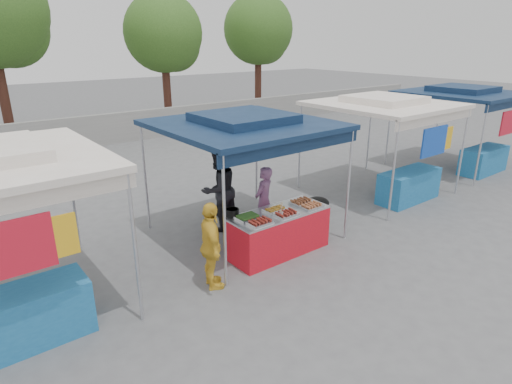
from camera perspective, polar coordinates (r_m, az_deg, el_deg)
ground_plane at (r=8.56m, az=2.50°, el=-7.71°), size 80.00×80.00×0.00m
back_wall at (r=17.79m, az=-21.29°, el=7.55°), size 40.00×0.25×1.20m
main_canopy at (r=8.50m, az=-1.55°, el=9.07°), size 3.20×3.20×2.57m
neighbor_stall_right at (r=11.62m, az=18.00°, el=7.14°), size 3.20×3.20×2.57m
neighbor_stall_far at (r=15.06m, az=26.81°, el=8.69°), size 3.20×3.20×2.57m
tree_2 at (r=20.73m, az=-11.93°, el=19.65°), size 3.52×3.46×5.95m
tree_3 at (r=24.26m, az=0.51°, el=20.50°), size 3.67×3.64×6.26m
vendor_table at (r=8.30m, az=2.99°, el=-5.35°), size 2.00×0.80×0.85m
food_tray_fl at (r=7.58m, az=0.53°, el=-4.06°), size 0.42×0.30×0.07m
food_tray_fm at (r=7.94m, az=4.03°, el=-2.95°), size 0.42×0.30×0.07m
food_tray_fr at (r=8.36m, az=7.41°, el=-1.88°), size 0.42×0.30×0.07m
food_tray_bl at (r=7.79m, az=-1.11°, el=-3.36°), size 0.42×0.30×0.07m
food_tray_bm at (r=8.15m, az=2.57°, el=-2.32°), size 0.42×0.30×0.07m
food_tray_br at (r=8.56m, az=6.04°, el=-1.30°), size 0.42×0.30×0.07m
cooking_pot at (r=7.90m, az=-3.17°, el=-2.76°), size 0.25×0.25×0.14m
skewer_cup at (r=7.88m, az=3.40°, el=-3.01°), size 0.08×0.08×0.10m
wok_burner at (r=9.18m, az=8.18°, el=-2.65°), size 0.48×0.48×0.81m
crate_left at (r=8.59m, az=-1.35°, el=-6.37°), size 0.54×0.38×0.32m
crate_right at (r=8.97m, az=2.52°, el=-5.33°), size 0.48×0.33×0.29m
crate_stacked at (r=8.86m, az=2.55°, el=-3.67°), size 0.47×0.33×0.28m
vendor_woman at (r=8.95m, az=1.04°, el=-1.21°), size 0.64×0.53×1.49m
helper_man at (r=9.17m, az=-4.97°, el=0.34°), size 0.97×0.81×1.82m
customer_person at (r=7.06m, az=-5.99°, el=-7.21°), size 0.63×0.96×1.51m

